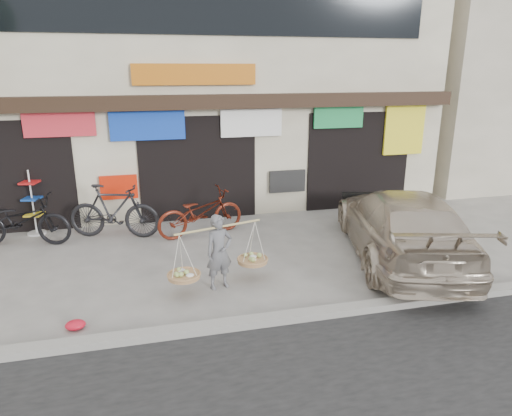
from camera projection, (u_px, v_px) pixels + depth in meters
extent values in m
plane|color=gray|center=(222.00, 273.00, 8.93)|extent=(70.00, 70.00, 0.00)
cube|color=gray|center=(243.00, 323.00, 7.06)|extent=(70.00, 0.25, 0.12)
cube|color=beige|center=(184.00, 80.00, 13.95)|extent=(14.00, 6.00, 7.00)
cube|color=black|center=(192.00, 7.00, 10.65)|extent=(12.00, 0.06, 1.20)
cube|color=black|center=(196.00, 102.00, 11.15)|extent=(14.00, 0.35, 0.35)
cube|color=black|center=(11.00, 176.00, 11.01)|extent=(3.00, 0.60, 2.70)
cube|color=black|center=(197.00, 167.00, 12.02)|extent=(3.00, 0.60, 2.70)
cube|color=black|center=(354.00, 159.00, 13.04)|extent=(3.00, 0.60, 2.70)
cube|color=red|center=(60.00, 124.00, 10.63)|extent=(1.60, 0.08, 0.60)
cube|color=#133FC0|center=(148.00, 126.00, 11.11)|extent=(1.80, 0.08, 0.70)
cube|color=white|center=(251.00, 123.00, 11.70)|extent=(1.60, 0.08, 0.70)
cube|color=#1D934B|center=(338.00, 117.00, 12.21)|extent=(1.40, 0.08, 0.60)
cube|color=yellow|center=(404.00, 129.00, 12.78)|extent=(1.20, 0.08, 1.40)
cube|color=red|center=(119.00, 187.00, 11.37)|extent=(0.90, 0.08, 0.60)
cube|color=black|center=(287.00, 181.00, 12.39)|extent=(1.00, 0.08, 0.60)
cube|color=#CA6813|center=(195.00, 74.00, 11.03)|extent=(3.00, 0.08, 0.50)
imported|color=slate|center=(219.00, 252.00, 8.15)|extent=(0.57, 0.45, 1.38)
cylinder|color=tan|center=(219.00, 227.00, 8.01)|extent=(1.60, 0.48, 0.04)
cylinder|color=#A97E50|center=(184.00, 276.00, 7.92)|extent=(0.56, 0.56, 0.07)
ellipsoid|color=#A5BF66|center=(184.00, 273.00, 7.91)|extent=(0.39, 0.39, 0.10)
cylinder|color=#A97E50|center=(253.00, 261.00, 8.56)|extent=(0.56, 0.56, 0.07)
ellipsoid|color=#A5BF66|center=(253.00, 258.00, 8.54)|extent=(0.39, 0.39, 0.10)
imported|color=black|center=(21.00, 220.00, 10.20)|extent=(2.32, 1.22, 1.16)
imported|color=black|center=(114.00, 211.00, 10.65)|extent=(2.23, 1.19, 1.29)
imported|color=#581B0F|center=(200.00, 213.00, 10.83)|extent=(2.24, 1.25, 1.11)
imported|color=#C3B39D|center=(401.00, 224.00, 9.48)|extent=(3.26, 5.37, 1.46)
cube|color=black|center=(375.00, 201.00, 11.81)|extent=(1.67, 0.54, 0.45)
cube|color=silver|center=(374.00, 204.00, 11.90)|extent=(0.44, 0.14, 0.12)
cylinder|color=silver|center=(37.00, 233.00, 11.04)|extent=(0.43, 0.43, 0.04)
cylinder|color=silver|center=(32.00, 203.00, 10.82)|extent=(0.04, 0.04, 1.58)
cube|color=yellow|center=(34.00, 214.00, 10.90)|extent=(0.45, 0.45, 0.04)
cube|color=#194CB2|center=(32.00, 199.00, 10.79)|extent=(0.45, 0.45, 0.04)
cube|color=red|center=(29.00, 182.00, 10.67)|extent=(0.45, 0.45, 0.04)
ellipsoid|color=red|center=(75.00, 325.00, 6.99)|extent=(0.31, 0.25, 0.14)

